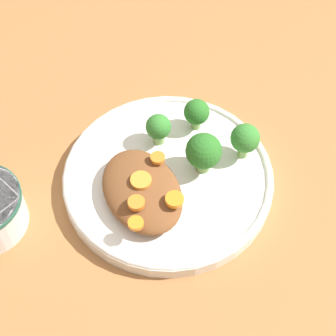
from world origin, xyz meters
TOP-DOWN VIEW (x-y plane):
  - ground_plane at (0.00, 0.00)m, footprint 4.00×4.00m
  - plate at (0.00, 0.00)m, footprint 0.28×0.28m
  - stew_mound at (0.02, -0.04)m, footprint 0.13×0.09m
  - broccoli_floret_0 at (-0.06, 0.01)m, footprint 0.03×0.03m
  - broccoli_floret_1 at (0.01, 0.05)m, footprint 0.05×0.05m
  - broccoli_floret_2 at (-0.06, 0.07)m, footprint 0.04×0.04m
  - broccoli_floret_3 at (0.01, 0.10)m, footprint 0.04×0.04m
  - carrot_slice_0 at (0.06, -0.02)m, footprint 0.02×0.02m
  - carrot_slice_1 at (-0.01, -0.01)m, footprint 0.02×0.02m
  - carrot_slice_2 at (0.01, -0.04)m, footprint 0.03×0.03m
  - carrot_slice_3 at (0.04, -0.06)m, footprint 0.02×0.02m
  - carrot_slice_4 at (0.07, -0.07)m, footprint 0.02×0.02m

SIDE VIEW (x-z plane):
  - ground_plane at x=0.00m, z-range 0.00..0.00m
  - plate at x=0.00m, z-range 0.00..0.02m
  - stew_mound at x=0.02m, z-range 0.02..0.05m
  - broccoli_floret_0 at x=-0.06m, z-range 0.02..0.07m
  - broccoli_floret_2 at x=-0.06m, z-range 0.02..0.07m
  - carrot_slice_2 at x=0.01m, z-range 0.05..0.05m
  - carrot_slice_1 at x=-0.01m, z-range 0.05..0.05m
  - carrot_slice_4 at x=0.07m, z-range 0.05..0.05m
  - carrot_slice_0 at x=0.06m, z-range 0.05..0.06m
  - carrot_slice_3 at x=0.04m, z-range 0.05..0.06m
  - broccoli_floret_3 at x=0.01m, z-range 0.03..0.08m
  - broccoli_floret_1 at x=0.01m, z-range 0.02..0.08m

